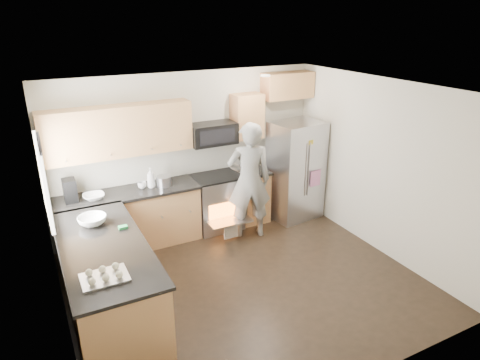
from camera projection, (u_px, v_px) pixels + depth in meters
ground at (245, 282)px, 5.83m from camera, size 4.50×4.50×0.00m
room_shell at (243, 167)px, 5.22m from camera, size 4.54×4.04×2.62m
back_cabinet_run at (160, 182)px, 6.67m from camera, size 4.45×0.64×2.50m
peninsula at (107, 278)px, 5.11m from camera, size 0.96×2.36×1.04m
stove_range at (216, 190)px, 7.13m from camera, size 0.76×0.97×1.79m
refrigerator at (296, 171)px, 7.47m from camera, size 0.91×0.74×1.73m
person at (249, 181)px, 6.77m from camera, size 0.80×0.65×1.90m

